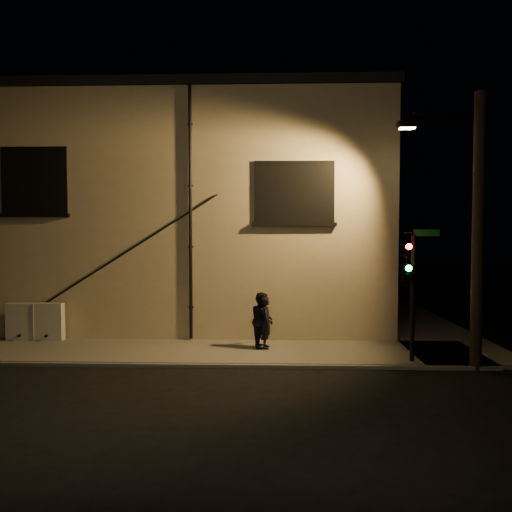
{
  "coord_description": "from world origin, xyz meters",
  "views": [
    {
      "loc": [
        0.9,
        -13.36,
        3.63
      ],
      "look_at": [
        0.39,
        1.8,
        2.95
      ],
      "focal_mm": 35.0,
      "sensor_mm": 36.0,
      "label": 1
    }
  ],
  "objects_px": {
    "utility_cabinet": "(35,322)",
    "pedestrian_b": "(262,320)",
    "streetlamp_pole": "(474,224)",
    "pedestrian_a": "(266,322)",
    "traffic_signal": "(407,273)"
  },
  "relations": [
    {
      "from": "utility_cabinet",
      "to": "pedestrian_b",
      "type": "height_order",
      "value": "pedestrian_b"
    },
    {
      "from": "utility_cabinet",
      "to": "streetlamp_pole",
      "type": "distance_m",
      "value": 13.79
    },
    {
      "from": "streetlamp_pole",
      "to": "pedestrian_a",
      "type": "bearing_deg",
      "value": 162.85
    },
    {
      "from": "traffic_signal",
      "to": "streetlamp_pole",
      "type": "height_order",
      "value": "streetlamp_pole"
    },
    {
      "from": "pedestrian_a",
      "to": "traffic_signal",
      "type": "height_order",
      "value": "traffic_signal"
    },
    {
      "from": "pedestrian_a",
      "to": "traffic_signal",
      "type": "xyz_separation_m",
      "value": [
        3.85,
        -1.51,
        1.65
      ]
    },
    {
      "from": "pedestrian_b",
      "to": "utility_cabinet",
      "type": "bearing_deg",
      "value": 77.5
    },
    {
      "from": "traffic_signal",
      "to": "pedestrian_a",
      "type": "bearing_deg",
      "value": 158.63
    },
    {
      "from": "utility_cabinet",
      "to": "pedestrian_b",
      "type": "xyz_separation_m",
      "value": [
        7.5,
        -0.79,
        0.24
      ]
    },
    {
      "from": "traffic_signal",
      "to": "streetlamp_pole",
      "type": "distance_m",
      "value": 2.16
    },
    {
      "from": "utility_cabinet",
      "to": "traffic_signal",
      "type": "distance_m",
      "value": 11.87
    },
    {
      "from": "streetlamp_pole",
      "to": "traffic_signal",
      "type": "bearing_deg",
      "value": 173.12
    },
    {
      "from": "utility_cabinet",
      "to": "pedestrian_a",
      "type": "xyz_separation_m",
      "value": [
        7.62,
        -0.91,
        0.18
      ]
    },
    {
      "from": "pedestrian_a",
      "to": "traffic_signal",
      "type": "bearing_deg",
      "value": -111.96
    },
    {
      "from": "pedestrian_b",
      "to": "traffic_signal",
      "type": "relative_size",
      "value": 0.47
    }
  ]
}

